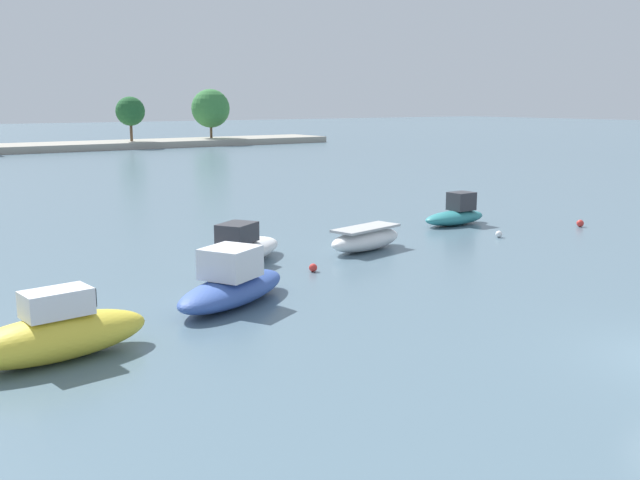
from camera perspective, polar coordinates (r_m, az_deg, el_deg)
moored_boat_0 at (r=18.31m, az=-20.16°, el=-7.00°), size 4.72×2.10×1.70m
moored_boat_1 at (r=21.98m, az=-6.95°, el=-3.47°), size 5.11×3.82×1.76m
moored_boat_2 at (r=27.61m, az=-6.20°, el=-0.68°), size 4.96×3.98×1.55m
moored_boat_3 at (r=29.72m, az=3.62°, el=0.09°), size 4.11×2.19×0.98m
moored_boat_4 at (r=36.44m, az=10.69°, el=2.03°), size 3.72×1.42×1.60m
mooring_buoy_1 at (r=37.47m, az=19.83°, el=1.25°), size 0.35×0.35×0.35m
mooring_buoy_2 at (r=33.48m, az=13.93°, el=0.45°), size 0.31×0.31×0.31m
mooring_buoy_3 at (r=25.99m, az=-0.55°, el=-2.20°), size 0.30×0.30×0.30m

